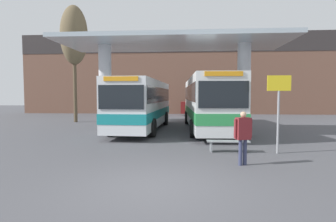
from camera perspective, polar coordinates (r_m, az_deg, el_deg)
ground_plane at (r=6.89m, az=-3.32°, el=-16.13°), size 100.00×100.00×0.00m
townhouse_backdrop at (r=32.58m, az=2.69°, el=9.53°), size 40.00×0.58×9.87m
station_canopy at (r=16.18m, az=1.13°, el=11.97°), size 13.45×5.07×5.62m
transit_bus_left_bay at (r=17.57m, az=-5.52°, el=1.81°), size 2.94×10.21×3.23m
transit_bus_center_bay at (r=17.93m, az=8.56°, el=2.12°), size 3.12×11.85×3.42m
waiting_bench_near_pillar at (r=10.98m, az=12.92°, el=-6.94°), size 1.70×0.44×0.46m
info_sign_platform at (r=11.17m, az=22.96°, el=2.58°), size 0.90×0.09×3.08m
pedestrian_waiting at (r=8.95m, az=16.02°, el=-4.54°), size 0.65×0.39×1.78m
poplar_tree_behind_left at (r=24.36m, az=-19.78°, el=15.08°), size 2.26×2.26×9.87m
parked_car_street at (r=29.74m, az=6.97°, el=1.07°), size 4.33×2.14×2.22m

